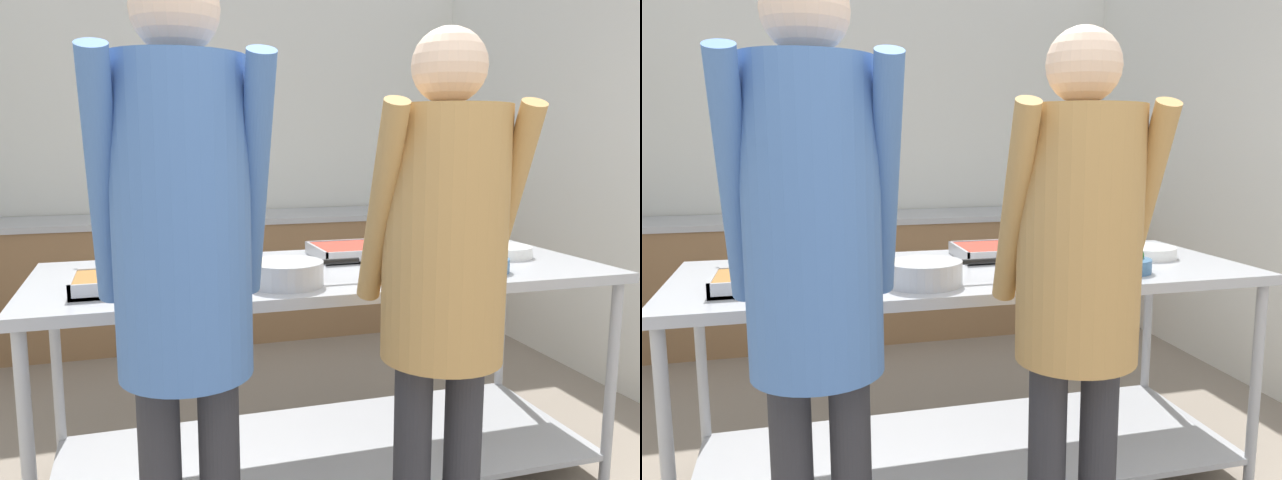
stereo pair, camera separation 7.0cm
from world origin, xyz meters
TOP-DOWN VIEW (x-y plane):
  - wall_rear at (0.00, 4.10)m, footprint 4.03×0.06m
  - wall_right at (1.98, 2.05)m, footprint 0.06×4.22m
  - back_counter at (0.00, 3.73)m, footprint 3.87×0.65m
  - serving_counter at (0.09, 1.60)m, footprint 2.28×0.90m
  - serving_tray_roast at (-0.62, 1.45)m, footprint 0.48×0.28m
  - sauce_pan at (-0.14, 1.35)m, footprint 0.41×0.27m
  - serving_tray_vegetables at (0.32, 1.80)m, footprint 0.44×0.32m
  - broccoli_bowl at (0.67, 1.36)m, footprint 0.20×0.20m
  - plate_stack at (0.93, 1.62)m, footprint 0.25×0.25m
  - guest_serving_left at (0.19, 0.81)m, footprint 0.48×0.37m
  - guest_serving_right at (-0.54, 0.76)m, footprint 0.43×0.35m

SIDE VIEW (x-z plane):
  - back_counter at x=0.00m, z-range 0.00..0.89m
  - serving_counter at x=0.09m, z-range 0.16..1.06m
  - plate_stack at x=0.93m, z-range 0.90..0.95m
  - serving_tray_roast at x=-0.62m, z-range 0.90..0.96m
  - serving_tray_vegetables at x=0.32m, z-range 0.90..0.96m
  - broccoli_bowl at x=0.67m, z-range 0.89..0.99m
  - sauce_pan at x=-0.14m, z-range 0.91..1.00m
  - guest_serving_left at x=0.19m, z-range 0.21..1.93m
  - guest_serving_right at x=-0.54m, z-range 0.23..2.05m
  - wall_rear at x=0.00m, z-range 0.00..2.65m
  - wall_right at x=1.98m, z-range 0.00..2.65m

